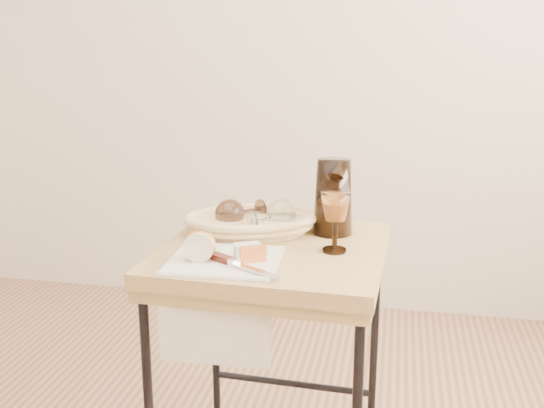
% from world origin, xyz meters
% --- Properties ---
extents(wall_back, '(3.60, 0.00, 2.70)m').
position_xyz_m(wall_back, '(0.00, 1.80, 1.35)').
color(wall_back, beige).
rests_on(wall_back, ground).
extents(side_table, '(0.60, 0.60, 0.74)m').
position_xyz_m(side_table, '(0.37, 0.46, 0.37)').
color(side_table, brown).
rests_on(side_table, floor).
extents(tea_towel, '(0.28, 0.25, 0.01)m').
position_xyz_m(tea_towel, '(0.27, 0.32, 0.74)').
color(tea_towel, white).
rests_on(tea_towel, side_table).
extents(bread_basket, '(0.40, 0.34, 0.05)m').
position_xyz_m(bread_basket, '(0.29, 0.57, 0.76)').
color(bread_basket, tan).
rests_on(bread_basket, side_table).
extents(goblet_lying_a, '(0.16, 0.16, 0.09)m').
position_xyz_m(goblet_lying_a, '(0.26, 0.58, 0.79)').
color(goblet_lying_a, brown).
rests_on(goblet_lying_a, bread_basket).
extents(goblet_lying_b, '(0.16, 0.16, 0.09)m').
position_xyz_m(goblet_lying_b, '(0.34, 0.55, 0.79)').
color(goblet_lying_b, white).
rests_on(goblet_lying_b, bread_basket).
extents(pitcher, '(0.22, 0.27, 0.25)m').
position_xyz_m(pitcher, '(0.51, 0.60, 0.84)').
color(pitcher, black).
rests_on(pitcher, side_table).
extents(wine_goblet, '(0.10, 0.10, 0.16)m').
position_xyz_m(wine_goblet, '(0.53, 0.44, 0.82)').
color(wine_goblet, white).
rests_on(wine_goblet, side_table).
extents(apple_half, '(0.09, 0.05, 0.07)m').
position_xyz_m(apple_half, '(0.21, 0.30, 0.78)').
color(apple_half, red).
rests_on(apple_half, tea_towel).
extents(apple_wedge, '(0.07, 0.06, 0.04)m').
position_xyz_m(apple_wedge, '(0.33, 0.32, 0.76)').
color(apple_wedge, beige).
rests_on(apple_wedge, tea_towel).
extents(table_knife, '(0.22, 0.15, 0.02)m').
position_xyz_m(table_knife, '(0.31, 0.27, 0.75)').
color(table_knife, silver).
rests_on(table_knife, tea_towel).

